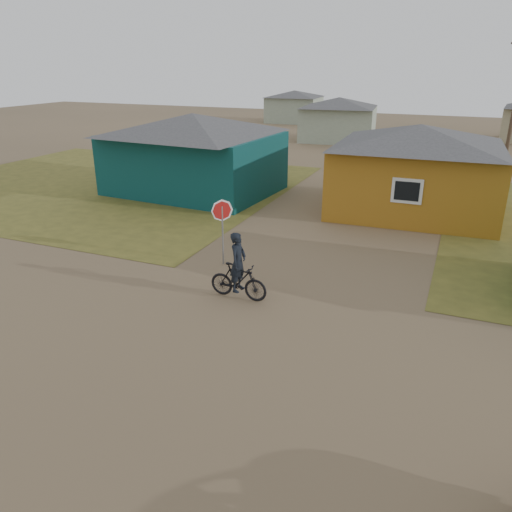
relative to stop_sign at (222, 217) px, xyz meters
The scene contains 8 objects.
ground 5.86m from the stop_sign, 61.83° to the right, with size 120.00×120.00×0.00m, color brown.
grass_nw 14.02m from the stop_sign, 144.65° to the left, with size 20.00×18.00×0.00m, color brown.
house_teal 10.37m from the stop_sign, 124.38° to the left, with size 8.93×7.08×4.00m.
house_yellow 10.42m from the stop_sign, 60.36° to the left, with size 7.72×6.76×3.90m.
house_pale_west 29.24m from the stop_sign, 96.58° to the left, with size 7.04×6.15×3.60m.
house_pale_north 42.59m from the stop_sign, 105.46° to the left, with size 6.28×5.81×3.40m.
stop_sign is the anchor object (origin of this frame).
cyclist 2.83m from the stop_sign, 54.33° to the right, with size 1.78×0.65×2.00m.
Camera 1 is at (4.43, -9.09, 6.44)m, focal length 35.00 mm.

